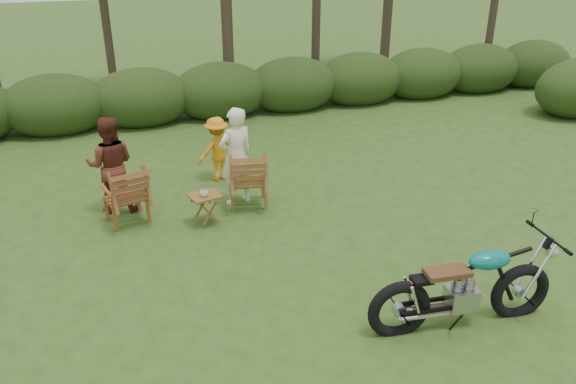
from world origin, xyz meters
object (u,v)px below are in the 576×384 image
object	(u,v)px
adult_a	(238,202)
cup	(204,193)
lawn_chair_right	(248,205)
adult_b	(117,209)
motorcycle	(458,322)
side_table	(206,209)
lawn_chair_left	(129,222)
child	(219,179)

from	to	relation	value
adult_a	cup	bearing A→B (deg)	25.53
lawn_chair_right	adult_a	world-z (taller)	adult_a
adult_b	motorcycle	bearing A→B (deg)	140.26
side_table	lawn_chair_left	bearing A→B (deg)	158.01
adult_b	lawn_chair_left	bearing A→B (deg)	117.27
adult_a	motorcycle	bearing A→B (deg)	95.36
lawn_chair_right	adult_b	world-z (taller)	adult_b
side_table	lawn_chair_right	bearing A→B (deg)	28.43
motorcycle	child	world-z (taller)	motorcycle
adult_a	child	size ratio (longest dim) A/B	1.40
lawn_chair_right	child	distance (m)	1.31
lawn_chair_right	side_table	xyz separation A→B (m)	(-0.84, -0.45, 0.26)
cup	lawn_chair_right	bearing A→B (deg)	30.00
side_table	adult_b	distance (m)	1.73
motorcycle	lawn_chair_right	world-z (taller)	motorcycle
lawn_chair_left	cup	bearing A→B (deg)	142.22
motorcycle	cup	size ratio (longest dim) A/B	16.77
side_table	adult_a	world-z (taller)	adult_a
cup	child	world-z (taller)	child
adult_b	child	xyz separation A→B (m)	(1.97, 0.72, 0.00)
lawn_chair_right	side_table	size ratio (longest dim) A/B	2.03
lawn_chair_left	cup	xyz separation A→B (m)	(1.19, -0.53, 0.57)
lawn_chair_right	lawn_chair_left	bearing A→B (deg)	10.25
adult_a	adult_b	xyz separation A→B (m)	(-2.06, 0.42, 0.00)
adult_a	side_table	bearing A→B (deg)	24.47
motorcycle	lawn_chair_left	bearing A→B (deg)	137.50
lawn_chair_right	adult_b	xyz separation A→B (m)	(-2.21, 0.57, 0.00)
adult_b	cup	bearing A→B (deg)	152.81
lawn_chair_right	lawn_chair_left	xyz separation A→B (m)	(-2.05, 0.04, 0.00)
motorcycle	lawn_chair_left	xyz separation A→B (m)	(-3.60, 4.08, 0.00)
adult_a	lawn_chair_right	bearing A→B (deg)	118.86
lawn_chair_right	lawn_chair_left	world-z (taller)	lawn_chair_right
cup	adult_b	world-z (taller)	adult_b
lawn_chair_left	motorcycle	bearing A→B (deg)	117.75
motorcycle	child	distance (m)	5.62
lawn_chair_left	cup	world-z (taller)	cup
cup	side_table	bearing A→B (deg)	62.82
lawn_chair_right	child	size ratio (longest dim) A/B	0.84
lawn_chair_right	cup	world-z (taller)	cup
motorcycle	side_table	distance (m)	4.31
motorcycle	adult_b	distance (m)	5.94
lawn_chair_right	adult_b	size ratio (longest dim) A/B	0.63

